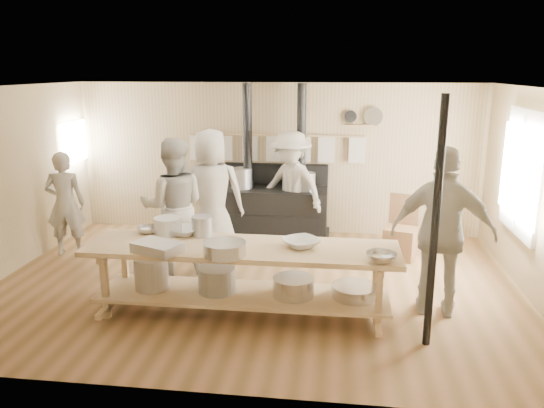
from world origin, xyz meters
name	(u,v)px	position (x,y,z in m)	size (l,w,h in m)	color
ground	(255,284)	(0.00, 0.00, 0.00)	(7.00, 7.00, 0.00)	brown
room_shell	(254,166)	(0.00, 0.00, 1.62)	(7.00, 7.00, 7.00)	tan
window_right	(523,173)	(3.47, 0.60, 1.50)	(0.09, 1.50, 1.65)	beige
left_opening	(74,142)	(-3.45, 2.00, 1.60)	(0.00, 0.90, 0.90)	white
stove	(274,207)	(-0.01, 2.12, 0.52)	(1.90, 0.75, 2.60)	black
towel_rail	(276,145)	(0.00, 2.40, 1.56)	(3.00, 0.04, 0.47)	tan
back_wall_shelf	(364,119)	(1.46, 2.43, 2.00)	(0.63, 0.14, 0.32)	tan
prep_table	(241,273)	(-0.01, -0.90, 0.52)	(3.60, 0.90, 0.85)	tan
support_post	(435,226)	(2.05, -1.35, 1.30)	(0.08, 0.08, 2.60)	black
cook_far_left	(65,204)	(-3.07, 0.83, 0.81)	(0.59, 0.39, 1.63)	#AFA99B
cook_left	(174,206)	(-1.20, 0.35, 0.96)	(0.93, 0.73, 1.92)	#AFA99B
cook_center	(212,195)	(-0.80, 0.97, 0.99)	(0.97, 0.63, 1.98)	#AFA99B
cook_right	(443,233)	(2.29, -0.59, 1.00)	(1.17, 0.49, 2.00)	#AFA99B
cook_by_window	(291,187)	(0.30, 1.95, 0.93)	(1.20, 0.69, 1.85)	#AFA99B
chair	(400,240)	(2.05, 1.33, 0.28)	(0.56, 0.56, 0.96)	brown
bowl_white_a	(184,231)	(-0.78, -0.57, 0.90)	(0.37, 0.37, 0.09)	white
bowl_steel_a	(148,230)	(-1.23, -0.57, 0.89)	(0.27, 0.27, 0.08)	silver
bowl_white_b	(301,243)	(0.68, -0.85, 0.90)	(0.40, 0.40, 0.10)	white
bowl_steel_b	(381,257)	(1.55, -1.23, 0.90)	(0.33, 0.33, 0.10)	silver
roasting_pan	(157,247)	(-0.89, -1.23, 0.91)	(0.51, 0.34, 0.11)	#B2B2B7
mixing_bowl_large	(224,249)	(-0.13, -1.23, 0.92)	(0.47, 0.47, 0.15)	silver
bucket_galv	(202,226)	(-0.54, -0.57, 0.97)	(0.26, 0.26, 0.24)	gray
deep_bowl_enamel	(168,226)	(-0.98, -0.57, 0.95)	(0.34, 0.34, 0.21)	white
pitcher	(203,227)	(-0.53, -0.57, 0.96)	(0.14, 0.14, 0.21)	white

